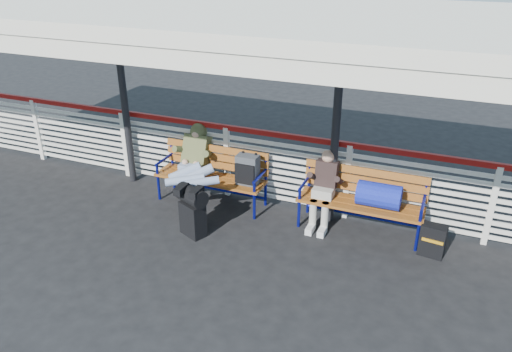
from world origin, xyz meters
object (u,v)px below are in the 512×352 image
at_px(bench_left, 224,170).
at_px(traveler_man, 193,170).
at_px(suitcase_side, 433,240).
at_px(luggage_stack, 192,209).
at_px(companion_person, 324,188).
at_px(bench_right, 371,195).

relative_size(bench_left, traveler_man, 1.11).
height_order(bench_left, traveler_man, traveler_man).
height_order(traveler_man, suitcase_side, traveler_man).
bearing_deg(luggage_stack, traveler_man, 140.91).
xyz_separation_m(traveler_man, companion_person, (2.00, 0.33, -0.09)).
bearing_deg(luggage_stack, bench_right, 48.01).
bearing_deg(bench_left, suitcase_side, -4.81).
distance_m(bench_left, suitcase_side, 3.27).
height_order(traveler_man, companion_person, traveler_man).
distance_m(traveler_man, companion_person, 2.02).
xyz_separation_m(luggage_stack, bench_right, (2.33, 1.04, 0.18)).
bearing_deg(luggage_stack, bench_left, 113.12).
distance_m(companion_person, suitcase_side, 1.66).
relative_size(traveler_man, suitcase_side, 3.51).
distance_m(bench_left, bench_right, 2.32).
bearing_deg(traveler_man, bench_left, 44.01).
bearing_deg(companion_person, traveler_man, -170.74).
distance_m(bench_right, traveler_man, 2.70).
height_order(luggage_stack, bench_right, bench_right).
height_order(companion_person, suitcase_side, companion_person).
bearing_deg(suitcase_side, bench_left, -177.48).
height_order(bench_left, bench_right, bench_left).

